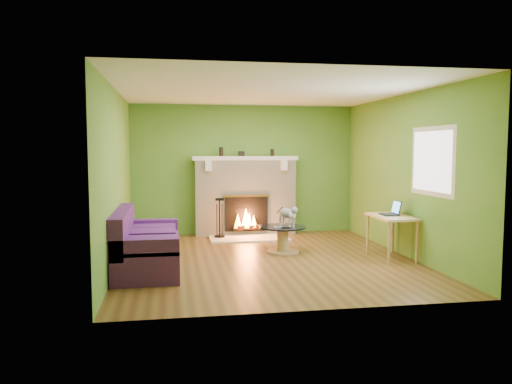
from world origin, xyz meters
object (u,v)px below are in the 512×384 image
(sofa, at_px, (144,246))
(desk, at_px, (392,221))
(coffee_table, at_px, (283,237))
(cat, at_px, (287,215))

(sofa, bearing_deg, desk, 1.39)
(sofa, relative_size, coffee_table, 2.49)
(sofa, xyz_separation_m, coffee_table, (2.22, 0.84, -0.08))
(sofa, height_order, desk, sofa)
(sofa, bearing_deg, cat, 21.04)
(coffee_table, bearing_deg, cat, 32.01)
(sofa, relative_size, desk, 2.09)
(sofa, height_order, coffee_table, sofa)
(desk, bearing_deg, coffee_table, 154.83)
(desk, relative_size, cat, 1.64)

